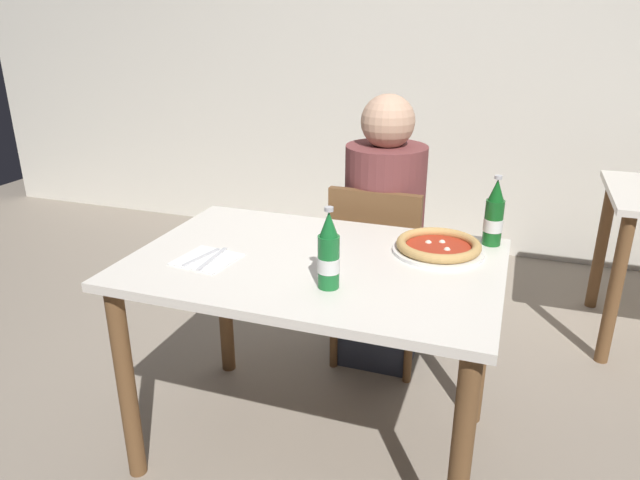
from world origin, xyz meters
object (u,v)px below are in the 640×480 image
dining_table_main (315,291)px  beer_bottle_center (329,254)px  pizza_margherita_near (438,247)px  chair_behind_table (379,266)px  napkin_with_cutlery (207,259)px  diner_seated (383,241)px  beer_bottle_left (494,216)px

dining_table_main → beer_bottle_center: (0.11, -0.18, 0.22)m
pizza_margherita_near → dining_table_main: bearing=-152.4°
chair_behind_table → beer_bottle_center: size_ratio=3.44×
dining_table_main → napkin_with_cutlery: 0.37m
dining_table_main → chair_behind_table: size_ratio=1.41×
pizza_margherita_near → beer_bottle_center: (-0.26, -0.37, 0.08)m
dining_table_main → chair_behind_table: 0.63m
diner_seated → dining_table_main: bearing=-96.7°
chair_behind_table → diner_seated: 0.11m
diner_seated → beer_bottle_left: size_ratio=4.89×
dining_table_main → beer_bottle_left: 0.67m
diner_seated → beer_bottle_left: diner_seated is taller
pizza_margherita_near → napkin_with_cutlery: (-0.70, -0.31, -0.02)m
beer_bottle_center → diner_seated: bearing=92.0°
diner_seated → napkin_with_cutlery: bearing=-117.8°
napkin_with_cutlery → chair_behind_table: bearing=60.7°
beer_bottle_center → beer_bottle_left: bearing=50.1°
chair_behind_table → napkin_with_cutlery: chair_behind_table is taller
diner_seated → beer_bottle_center: diner_seated is taller
beer_bottle_center → napkin_with_cutlery: 0.46m
chair_behind_table → pizza_margherita_near: chair_behind_table is taller
chair_behind_table → napkin_with_cutlery: 0.88m
diner_seated → napkin_with_cutlery: (-0.41, -0.78, 0.17)m
dining_table_main → chair_behind_table: (0.08, 0.61, -0.15)m
dining_table_main → diner_seated: diner_seated is taller
beer_bottle_left → napkin_with_cutlery: size_ratio=1.23×
diner_seated → pizza_margherita_near: (0.29, -0.47, 0.19)m
diner_seated → beer_bottle_center: (0.03, -0.84, 0.27)m
dining_table_main → beer_bottle_left: beer_bottle_left is taller
chair_behind_table → beer_bottle_center: bearing=93.6°
pizza_margherita_near → beer_bottle_center: bearing=-125.3°
diner_seated → beer_bottle_center: bearing=-88.0°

